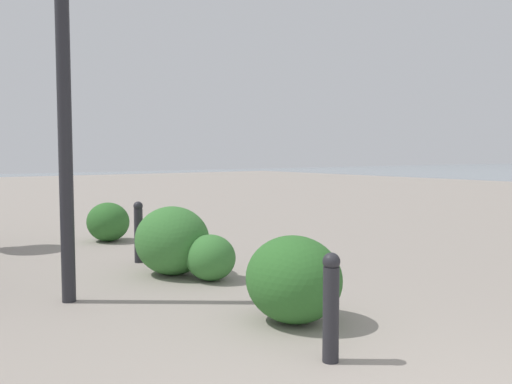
{
  "coord_description": "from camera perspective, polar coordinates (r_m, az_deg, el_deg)",
  "views": [
    {
      "loc": [
        -1.35,
        2.27,
        1.53
      ],
      "look_at": [
        8.31,
        -4.84,
        0.67
      ],
      "focal_mm": 38.05,
      "sensor_mm": 36.0,
      "label": 1
    }
  ],
  "objects": [
    {
      "name": "bollard_near",
      "position": [
        4.07,
        7.89,
        -11.7
      ],
      "size": [
        0.13,
        0.13,
        0.81
      ],
      "color": "#232328",
      "rests_on": "ground"
    },
    {
      "name": "shrub_round",
      "position": [
        6.92,
        -8.8,
        -5.06
      ],
      "size": [
        1.01,
        0.91,
        0.86
      ],
      "color": "#387533",
      "rests_on": "ground"
    },
    {
      "name": "lamppost",
      "position": [
        5.91,
        -19.64,
        13.91
      ],
      "size": [
        0.98,
        0.28,
        3.81
      ],
      "color": "#232328",
      "rests_on": "ground"
    },
    {
      "name": "bollard_mid",
      "position": [
        7.75,
        -12.25,
        -4.0
      ],
      "size": [
        0.13,
        0.13,
        0.86
      ],
      "color": "#232328",
      "rests_on": "ground"
    },
    {
      "name": "shrub_low",
      "position": [
        4.96,
        3.96,
        -9.12
      ],
      "size": [
        0.93,
        0.83,
        0.79
      ],
      "color": "#2D6628",
      "rests_on": "ground"
    },
    {
      "name": "shrub_tall",
      "position": [
        9.75,
        -15.29,
        -3.05
      ],
      "size": [
        0.79,
        0.71,
        0.67
      ],
      "color": "#2D6628",
      "rests_on": "ground"
    },
    {
      "name": "shrub_wide",
      "position": [
        6.57,
        -4.81,
        -6.88
      ],
      "size": [
        0.65,
        0.59,
        0.55
      ],
      "color": "#387533",
      "rests_on": "ground"
    }
  ]
}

